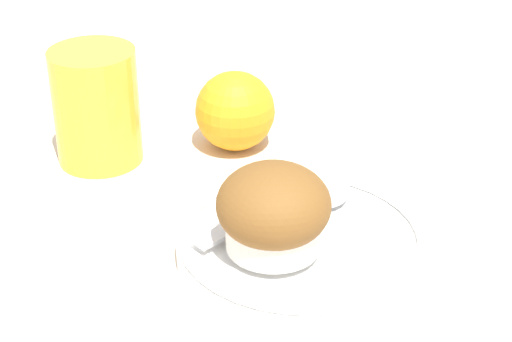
{
  "coord_description": "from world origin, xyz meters",
  "views": [
    {
      "loc": [
        -0.27,
        -0.48,
        0.38
      ],
      "look_at": [
        -0.03,
        0.04,
        0.06
      ],
      "focal_mm": 60.0,
      "sensor_mm": 36.0,
      "label": 1
    }
  ],
  "objects_px": {
    "butter_knife": "(282,203)",
    "juice_glass": "(96,107)",
    "muffin": "(273,211)",
    "orange_fruit": "(235,111)"
  },
  "relations": [
    {
      "from": "muffin",
      "to": "orange_fruit",
      "type": "height_order",
      "value": "muffin"
    },
    {
      "from": "butter_knife",
      "to": "juice_glass",
      "type": "distance_m",
      "value": 0.2
    },
    {
      "from": "muffin",
      "to": "butter_knife",
      "type": "distance_m",
      "value": 0.06
    },
    {
      "from": "butter_knife",
      "to": "juice_glass",
      "type": "height_order",
      "value": "juice_glass"
    },
    {
      "from": "muffin",
      "to": "juice_glass",
      "type": "bearing_deg",
      "value": 107.37
    },
    {
      "from": "juice_glass",
      "to": "butter_knife",
      "type": "bearing_deg",
      "value": -59.65
    },
    {
      "from": "juice_glass",
      "to": "orange_fruit",
      "type": "bearing_deg",
      "value": -14.09
    },
    {
      "from": "butter_knife",
      "to": "juice_glass",
      "type": "bearing_deg",
      "value": 102.76
    },
    {
      "from": "muffin",
      "to": "juice_glass",
      "type": "distance_m",
      "value": 0.23
    },
    {
      "from": "butter_knife",
      "to": "juice_glass",
      "type": "xyz_separation_m",
      "value": [
        -0.1,
        0.17,
        0.03
      ]
    }
  ]
}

